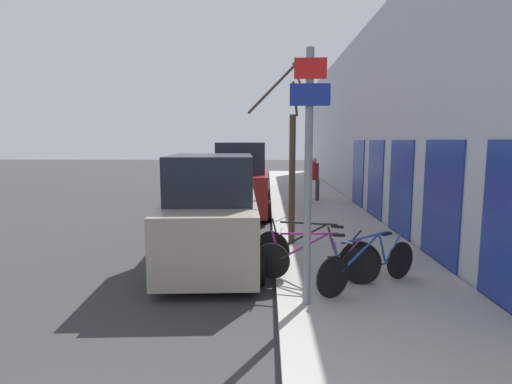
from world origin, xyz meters
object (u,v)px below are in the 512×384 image
at_px(bicycle_2, 314,252).
at_px(parked_car_2, 244,172).
at_px(signpost, 308,170).
at_px(bicycle_1, 316,260).
at_px(street_tree, 291,165).
at_px(parked_car_3, 249,164).
at_px(pedestrian_near, 314,176).
at_px(parked_car_0, 213,216).
at_px(parked_car_1, 242,182).
at_px(bicycle_0, 369,265).

bearing_deg(bicycle_2, parked_car_2, 35.00).
height_order(signpost, bicycle_1, signpost).
height_order(parked_car_2, street_tree, street_tree).
distance_m(parked_car_3, pedestrian_near, 9.30).
relative_size(parked_car_0, street_tree, 1.04).
relative_size(parked_car_1, parked_car_3, 1.03).
height_order(parked_car_0, street_tree, street_tree).
relative_size(bicycle_2, parked_car_2, 0.46).
relative_size(signpost, street_tree, 0.89).
bearing_deg(parked_car_0, signpost, -57.63).
xyz_separation_m(bicycle_1, parked_car_1, (-1.69, 7.14, 0.58)).
xyz_separation_m(bicycle_1, bicycle_2, (0.02, 0.39, 0.03)).
distance_m(signpost, bicycle_2, 2.06).
distance_m(parked_car_0, pedestrian_near, 8.50).
relative_size(bicycle_0, pedestrian_near, 1.08).
relative_size(bicycle_2, parked_car_1, 0.48).
xyz_separation_m(parked_car_2, parked_car_3, (-0.02, 5.70, 0.05)).
bearing_deg(pedestrian_near, bicycle_1, -79.22).
height_order(bicycle_1, bicycle_2, bicycle_2).
relative_size(bicycle_1, parked_car_1, 0.47).
bearing_deg(parked_car_0, parked_car_2, 86.43).
xyz_separation_m(bicycle_2, parked_car_3, (-1.97, 17.77, 0.53)).
bearing_deg(bicycle_2, bicycle_1, -156.92).
relative_size(bicycle_0, bicycle_1, 0.88).
xyz_separation_m(parked_car_2, pedestrian_near, (2.98, -3.10, 0.10)).
relative_size(bicycle_0, street_tree, 0.45).
bearing_deg(pedestrian_near, street_tree, -83.73).
height_order(signpost, pedestrian_near, signpost).
height_order(bicycle_0, parked_car_1, parked_car_1).
distance_m(parked_car_2, pedestrian_near, 4.31).
bearing_deg(signpost, bicycle_0, 32.25).
distance_m(signpost, parked_car_3, 19.20).
height_order(bicycle_0, pedestrian_near, pedestrian_near).
height_order(bicycle_1, parked_car_1, parked_car_1).
relative_size(signpost, bicycle_2, 1.71).
xyz_separation_m(signpost, parked_car_2, (-1.69, 13.39, -1.07)).
distance_m(parked_car_3, street_tree, 15.78).
xyz_separation_m(signpost, bicycle_2, (0.26, 1.32, -1.56)).
bearing_deg(parked_car_1, street_tree, -73.95).
distance_m(bicycle_2, parked_car_1, 6.99).
bearing_deg(bicycle_1, parked_car_2, 18.11).
bearing_deg(parked_car_1, pedestrian_near, 38.03).
height_order(bicycle_1, pedestrian_near, pedestrian_near).
relative_size(signpost, bicycle_1, 1.73).
height_order(signpost, bicycle_2, signpost).
distance_m(bicycle_2, parked_car_3, 17.89).
distance_m(bicycle_1, parked_car_0, 2.43).
relative_size(parked_car_3, pedestrian_near, 2.50).
xyz_separation_m(bicycle_0, bicycle_2, (-0.81, 0.64, 0.02)).
bearing_deg(street_tree, bicycle_1, -83.71).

